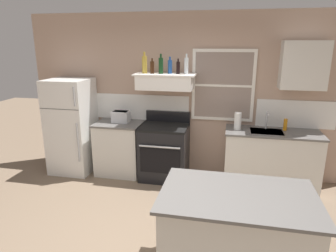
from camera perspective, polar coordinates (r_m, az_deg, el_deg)
ground_plane at (r=3.59m, az=-3.44°, el=-22.62°), size 16.00×16.00×0.00m
back_wall at (r=5.06m, az=3.31°, el=5.79°), size 5.40×0.11×2.70m
refrigerator at (r=5.46m, az=-17.90°, el=-0.02°), size 0.70×0.72×1.63m
counter_left_of_stove at (r=5.26m, az=-9.15°, el=-4.13°), size 0.79×0.63×0.91m
toaster at (r=5.12m, az=-9.00°, el=1.81°), size 0.30×0.20×0.19m
stove_range at (r=5.00m, az=-0.68°, el=-4.87°), size 0.76×0.69×1.09m
range_hood_shelf at (r=4.81m, az=-0.47°, el=8.56°), size 0.96×0.52×0.24m
bottle_champagne_gold_foil at (r=4.84m, az=-4.51°, el=11.66°), size 0.08×0.08×0.33m
bottle_brown_stout at (r=4.80m, az=-3.04°, el=11.16°), size 0.06×0.06×0.24m
bottle_dark_green_wine at (r=4.76m, az=-1.36°, el=11.50°), size 0.07×0.07×0.31m
bottle_blue_liqueur at (r=4.78m, az=0.38°, el=11.30°), size 0.07×0.07×0.26m
bottle_balsamic_dark at (r=4.73m, az=1.95°, el=11.11°), size 0.06×0.06×0.24m
bottle_clear_tall at (r=4.71m, az=3.51°, el=11.45°), size 0.06×0.06×0.31m
counter_right_with_sink at (r=4.98m, az=19.00°, el=-5.96°), size 1.43×0.63×0.91m
sink_faucet at (r=4.87m, az=18.36°, el=1.39°), size 0.03×0.17×0.28m
paper_towel_roll at (r=4.76m, az=13.17°, el=0.95°), size 0.11×0.11×0.27m
dish_soap_bottle at (r=4.94m, az=21.49°, el=0.25°), size 0.06×0.06×0.18m
kitchen_island at (r=3.05m, az=12.70°, el=-20.06°), size 1.40×0.90×0.91m
upper_cabinet_right at (r=4.87m, az=24.49°, el=10.53°), size 0.64×0.32×0.70m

